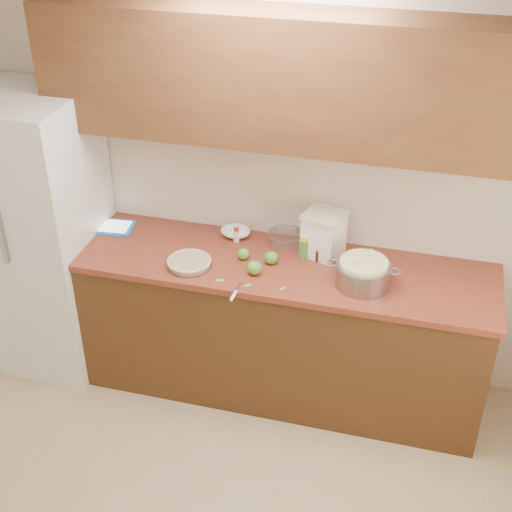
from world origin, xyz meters
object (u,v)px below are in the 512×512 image
(pie, at_px, (189,263))
(tablet, at_px, (113,227))
(colander, at_px, (363,273))
(flour_canister, at_px, (324,233))

(pie, relative_size, tablet, 0.98)
(pie, height_order, tablet, pie)
(pie, distance_m, colander, 0.98)
(tablet, bearing_deg, pie, -30.97)
(flour_canister, height_order, tablet, flour_canister)
(pie, bearing_deg, flour_canister, 24.70)
(flour_canister, distance_m, tablet, 1.32)
(flour_canister, relative_size, tablet, 1.01)
(pie, xyz_separation_m, tablet, (-0.60, 0.28, -0.01))
(flour_canister, bearing_deg, pie, -155.30)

